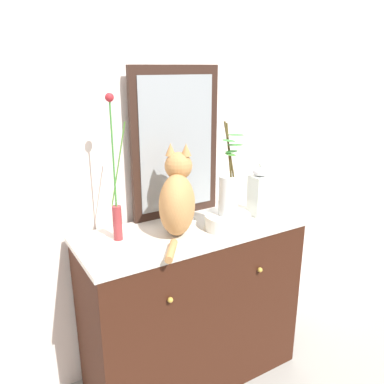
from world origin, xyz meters
name	(u,v)px	position (x,y,z in m)	size (l,w,h in m)	color
ground_plane	(192,371)	(0.00, 0.00, 0.00)	(6.00, 6.00, 0.00)	gray
wall_back	(162,124)	(0.00, 0.29, 1.30)	(4.40, 0.08, 2.60)	silver
sideboard	(192,304)	(0.00, 0.00, 0.42)	(1.09, 0.45, 0.85)	#35190E
mirror_leaning	(176,144)	(0.02, 0.20, 1.22)	(0.47, 0.03, 0.74)	black
cat_sitting	(177,198)	(-0.08, -0.01, 1.01)	(0.32, 0.40, 0.41)	#AD7946
vase_slim_green	(116,200)	(-0.35, 0.06, 1.03)	(0.08, 0.04, 0.63)	maroon
bowl_porcelain	(227,221)	(0.14, -0.09, 0.88)	(0.22, 0.22, 0.07)	white
vase_glass_clear	(228,192)	(0.14, -0.09, 1.03)	(0.11, 0.14, 0.44)	silver
jar_lidded_porcelain	(259,191)	(0.39, -0.02, 0.97)	(0.09, 0.09, 0.28)	white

